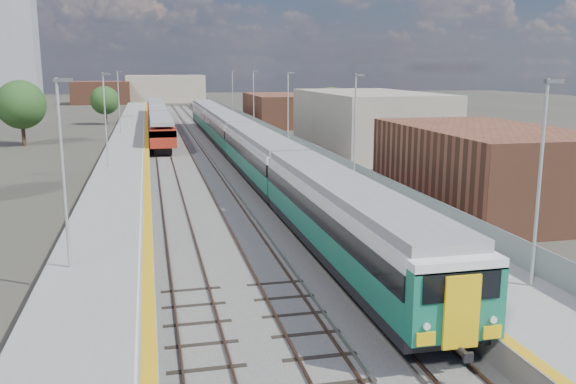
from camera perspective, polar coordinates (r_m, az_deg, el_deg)
name	(u,v)px	position (r m, az deg, el deg)	size (l,w,h in m)	color
ground	(213,150)	(67.68, -6.99, 3.91)	(320.00, 320.00, 0.00)	#47443A
ballast_bed	(191,148)	(69.96, -9.04, 4.13)	(10.50, 155.00, 0.06)	#565451
tracks	(195,145)	(71.65, -8.66, 4.37)	(8.96, 160.00, 0.17)	#4C3323
platform_right	(257,141)	(70.78, -2.95, 4.75)	(4.70, 155.00, 8.52)	slate
platform_left	(129,145)	(69.77, -14.65, 4.28)	(4.30, 155.00, 8.52)	slate
buildings	(97,60)	(155.76, -17.43, 11.69)	(72.00, 185.50, 40.00)	brown
green_train	(241,140)	(57.20, -4.43, 4.91)	(2.98, 83.02, 3.28)	black
red_train	(158,117)	(89.21, -12.08, 6.87)	(2.70, 54.82, 3.41)	black
tree_b	(21,105)	(76.72, -23.71, 7.49)	(5.57, 5.57, 7.55)	#382619
tree_c	(105,100)	(101.77, -16.77, 8.21)	(4.50, 4.50, 6.09)	#382619
tree_d	(330,102)	(91.07, 3.99, 8.36)	(4.55, 4.55, 6.17)	#382619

